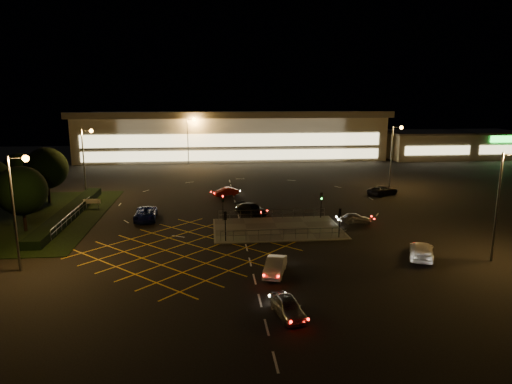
{
  "coord_description": "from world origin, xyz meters",
  "views": [
    {
      "loc": [
        -5.5,
        -51.1,
        14.88
      ],
      "look_at": [
        0.71,
        9.02,
        2.0
      ],
      "focal_mm": 32.0,
      "sensor_mm": 36.0,
      "label": 1
    }
  ],
  "objects": [
    {
      "name": "hedge",
      "position": [
        -23.0,
        6.0,
        0.5
      ],
      "size": [
        2.0,
        26.0,
        1.0
      ],
      "primitive_type": "cube",
      "color": "black",
      "rests_on": "ground"
    },
    {
      "name": "tree_c",
      "position": [
        -28.0,
        14.0,
        4.95
      ],
      "size": [
        5.76,
        5.76,
        7.84
      ],
      "color": "black",
      "rests_on": "ground"
    },
    {
      "name": "signal_se",
      "position": [
        8.0,
        -5.99,
        2.37
      ],
      "size": [
        0.28,
        0.3,
        3.15
      ],
      "rotation": [
        0.0,
        0.0,
        3.14
      ],
      "color": "black",
      "rests_on": "pedestrian_island"
    },
    {
      "name": "signal_nw",
      "position": [
        -4.0,
        1.99,
        2.37
      ],
      "size": [
        0.28,
        0.3,
        3.15
      ],
      "color": "black",
      "rests_on": "pedestrian_island"
    },
    {
      "name": "streetlight_sw",
      "position": [
        -21.56,
        -12.0,
        6.56
      ],
      "size": [
        1.78,
        0.56,
        10.03
      ],
      "color": "slate",
      "rests_on": "ground"
    },
    {
      "name": "car_far_dkgrey",
      "position": [
        -0.25,
        4.99,
        0.67
      ],
      "size": [
        4.51,
        4.66,
        1.34
      ],
      "primitive_type": "imported",
      "rotation": [
        0.0,
        0.0,
        0.75
      ],
      "color": "black",
      "rests_on": "ground"
    },
    {
      "name": "car_right_silver",
      "position": [
        11.5,
        -0.61,
        0.63
      ],
      "size": [
        3.8,
        1.79,
        1.26
      ],
      "primitive_type": "imported",
      "rotation": [
        0.0,
        0.0,
        1.49
      ],
      "color": "#B2B4BA",
      "rests_on": "ground"
    },
    {
      "name": "streetlight_se",
      "position": [
        20.44,
        -14.0,
        6.56
      ],
      "size": [
        1.78,
        0.56,
        10.03
      ],
      "color": "slate",
      "rests_on": "ground"
    },
    {
      "name": "signal_ne",
      "position": [
        8.0,
        1.99,
        2.37
      ],
      "size": [
        0.28,
        0.3,
        3.15
      ],
      "color": "black",
      "rests_on": "pedestrian_island"
    },
    {
      "name": "car_queue_white",
      "position": [
        -0.16,
        -15.11,
        0.7
      ],
      "size": [
        2.68,
        4.5,
        1.4
      ],
      "primitive_type": "imported",
      "rotation": [
        0.0,
        0.0,
        5.98
      ],
      "color": "white",
      "rests_on": "ground"
    },
    {
      "name": "signal_sw",
      "position": [
        -4.0,
        -5.99,
        2.37
      ],
      "size": [
        0.28,
        0.3,
        3.15
      ],
      "rotation": [
        0.0,
        0.0,
        3.14
      ],
      "color": "black",
      "rests_on": "pedestrian_island"
    },
    {
      "name": "streetlight_far_right",
      "position": [
        30.44,
        50.0,
        6.56
      ],
      "size": [
        1.78,
        0.56,
        10.03
      ],
      "color": "slate",
      "rests_on": "ground"
    },
    {
      "name": "tree_d",
      "position": [
        -34.0,
        20.0,
        4.02
      ],
      "size": [
        4.68,
        4.68,
        6.37
      ],
      "color": "black",
      "rests_on": "ground"
    },
    {
      "name": "retail_unit_b",
      "position": [
        62.0,
        53.96,
        3.22
      ],
      "size": [
        14.8,
        14.8,
        6.35
      ],
      "color": "beige",
      "rests_on": "ground"
    },
    {
      "name": "ground",
      "position": [
        0.0,
        0.0,
        0.0
      ],
      "size": [
        180.0,
        180.0,
        0.0
      ],
      "primitive_type": "plane",
      "color": "black",
      "rests_on": "ground"
    },
    {
      "name": "pedestrian_island",
      "position": [
        2.0,
        -2.0,
        0.06
      ],
      "size": [
        14.0,
        9.0,
        0.12
      ],
      "primitive_type": "cube",
      "color": "#4C4944",
      "rests_on": "ground"
    },
    {
      "name": "streetlight_nw",
      "position": [
        -23.56,
        18.0,
        6.56
      ],
      "size": [
        1.78,
        0.56,
        10.03
      ],
      "color": "slate",
      "rests_on": "ground"
    },
    {
      "name": "supermarket",
      "position": [
        0.0,
        61.95,
        5.31
      ],
      "size": [
        72.0,
        26.5,
        10.5
      ],
      "color": "beige",
      "rests_on": "ground"
    },
    {
      "name": "grass_verge",
      "position": [
        -28.0,
        6.0,
        0.04
      ],
      "size": [
        18.0,
        30.0,
        0.08
      ],
      "primitive_type": "cube",
      "color": "black",
      "rests_on": "ground"
    },
    {
      "name": "streetlight_ne",
      "position": [
        24.44,
        20.0,
        6.56
      ],
      "size": [
        1.78,
        0.56,
        10.03
      ],
      "color": "slate",
      "rests_on": "ground"
    },
    {
      "name": "car_near_silver",
      "position": [
        -0.35,
        -22.59,
        0.68
      ],
      "size": [
        2.36,
        4.26,
        1.37
      ],
      "primitive_type": "imported",
      "rotation": [
        0.0,
        0.0,
        0.19
      ],
      "color": "silver",
      "rests_on": "ground"
    },
    {
      "name": "car_east_grey",
      "position": [
        20.66,
        14.32,
        0.72
      ],
      "size": [
        5.65,
        4.6,
        1.43
      ],
      "primitive_type": "imported",
      "rotation": [
        0.0,
        0.0,
        2.09
      ],
      "color": "black",
      "rests_on": "ground"
    },
    {
      "name": "tree_e",
      "position": [
        -26.0,
        0.0,
        4.64
      ],
      "size": [
        5.4,
        5.4,
        7.35
      ],
      "color": "black",
      "rests_on": "ground"
    },
    {
      "name": "car_circ_red",
      "position": [
        -3.15,
        16.12,
        0.62
      ],
      "size": [
        3.96,
        2.59,
        1.23
      ],
      "primitive_type": "imported",
      "rotation": [
        0.0,
        0.0,
        5.09
      ],
      "color": "maroon",
      "rests_on": "ground"
    },
    {
      "name": "retail_unit_a",
      "position": [
        46.0,
        53.97,
        3.21
      ],
      "size": [
        18.8,
        14.8,
        6.35
      ],
      "color": "beige",
      "rests_on": "ground"
    },
    {
      "name": "car_approach_white",
      "position": [
        13.96,
        -12.61,
        0.74
      ],
      "size": [
        4.02,
        5.54,
        1.49
      ],
      "primitive_type": "imported",
      "rotation": [
        0.0,
        0.0,
        2.72
      ],
      "color": "silver",
      "rests_on": "ground"
    },
    {
      "name": "car_left_blue",
      "position": [
        -13.33,
        3.45,
        0.76
      ],
      "size": [
        2.74,
        5.57,
        1.52
      ],
      "primitive_type": "imported",
      "rotation": [
        0.0,
        0.0,
        0.04
      ],
      "color": "#0D1852",
      "rests_on": "ground"
    },
    {
      "name": "streetlight_far_left",
      "position": [
        -9.56,
        48.0,
        6.56
      ],
      "size": [
        1.78,
        0.56,
        10.03
      ],
      "color": "slate",
      "rests_on": "ground"
    }
  ]
}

